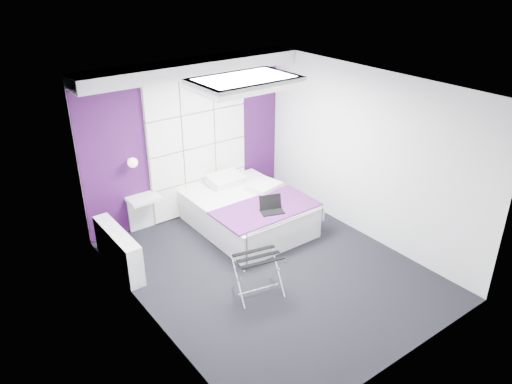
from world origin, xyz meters
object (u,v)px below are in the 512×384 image
radiator (118,250)px  laptop (270,208)px  nightstand (143,199)px  luggage_rack (258,275)px  wall_lamp (131,162)px  bed (248,211)px

radiator → laptop: size_ratio=3.53×
nightstand → luggage_rack: 2.42m
wall_lamp → bed: bearing=-30.4°
radiator → luggage_rack: 2.03m
bed → laptop: 0.67m
nightstand → laptop: bearing=-45.8°
bed → nightstand: bed is taller
luggage_rack → laptop: size_ratio=1.73×
wall_lamp → radiator: bearing=-130.1°
wall_lamp → laptop: size_ratio=0.44×
bed → laptop: size_ratio=5.64×
wall_lamp → luggage_rack: size_ratio=0.26×
laptop → nightstand: bearing=153.9°
nightstand → luggage_rack: bearing=-78.7°
wall_lamp → laptop: 2.18m
wall_lamp → nightstand: size_ratio=0.31×
bed → luggage_rack: 1.77m
radiator → bed: bed is taller
nightstand → radiator: bearing=-136.0°
radiator → nightstand: nightstand is taller
radiator → nightstand: 1.08m
luggage_rack → laptop: laptop is taller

